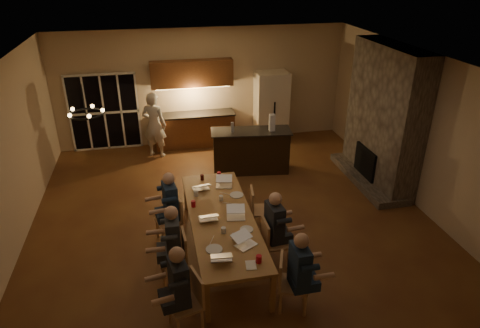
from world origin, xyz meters
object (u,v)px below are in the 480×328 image
redcup_far (219,175)px  can_cola (202,177)px  chair_left_mid (173,257)px  laptop_a (221,252)px  chair_left_near (185,304)px  laptop_e (200,184)px  refrigerator (271,107)px  laptop_c (208,213)px  mug_front (223,230)px  can_silver (234,237)px  chair_right_far (262,210)px  chandelier (86,114)px  chair_right_mid (276,242)px  laptop_d (236,212)px  bar_blender (272,123)px  redcup_near (259,259)px  laptop_b (246,240)px  plate_near (247,230)px  plate_left (214,249)px  chair_right_near (294,284)px  person_left_near (179,288)px  person_left_far (171,206)px  bar_bottle (232,127)px  mug_mid (221,198)px  dining_table (222,234)px  plate_far (237,195)px  person_right_mid (274,228)px  redcup_mid (193,204)px  person_left_mid (174,243)px  standing_person (154,125)px  bar_island (251,151)px  laptop_f (224,181)px

redcup_far → can_cola: 0.36m
chair_left_mid → laptop_a: 1.00m
laptop_a → can_cola: 2.56m
chair_left_near → laptop_e: bearing=151.8°
refrigerator → laptop_c: (-2.53, -4.97, -0.14)m
mug_front → can_silver: can_silver is taller
chair_right_far → chandelier: 3.71m
chair_right_mid → laptop_d: size_ratio=2.78×
chair_left_mid → bar_blender: (2.65, 3.56, 0.84)m
redcup_near → redcup_far: (-0.13, 2.82, 0.00)m
laptop_b → plate_near: bearing=46.7°
chandelier → plate_left: 2.83m
chair_right_near → chandelier: 4.02m
person_left_near → laptop_b: 1.31m
person_left_far → laptop_e: (0.61, 0.45, 0.17)m
chair_left_near → bar_bottle: (1.61, 4.74, 0.76)m
chandelier → plate_near: bearing=-14.8°
chandelier → bar_bottle: size_ratio=2.19×
chair_right_near → mug_mid: (-0.74, 2.11, 0.36)m
dining_table → bar_blender: 3.58m
mug_front → plate_far: 1.25m
person_right_mid → redcup_mid: 1.56m
person_left_far → bar_blender: bar_blender is taller
chair_right_mid → person_left_mid: (-1.73, -0.01, 0.24)m
chair_left_mid → person_left_far: (0.06, 1.20, 0.24)m
can_cola → standing_person: bearing=105.7°
redcup_mid → person_left_near: bearing=-101.9°
chair_right_near → person_left_mid: size_ratio=0.64×
chair_left_near → mug_mid: (0.90, 2.19, 0.36)m
person_left_far → standing_person: size_ratio=0.78×
chair_right_far → person_left_mid: (-1.76, -1.07, 0.24)m
mug_front → standing_person: bearing=101.0°
laptop_e → dining_table: bearing=92.4°
chair_left_mid → mug_front: bearing=93.2°
laptop_b → person_right_mid: bearing=8.0°
laptop_d → redcup_mid: laptop_d is taller
bar_island → chandelier: chandelier is taller
refrigerator → chandelier: 6.67m
plate_left → redcup_mid: bearing=97.4°
mug_front → plate_near: 0.39m
bar_island → laptop_a: size_ratio=6.05×
laptop_d → person_left_far: bearing=155.4°
person_left_near → person_left_mid: 1.06m
redcup_far → plate_near: (0.14, -1.96, -0.05)m
mug_mid → laptop_e: bearing=121.1°
laptop_f → mug_front: 1.58m
dining_table → standing_person: 4.64m
mug_mid → chair_right_far: bearing=-0.0°
person_left_mid → redcup_mid: size_ratio=11.50×
person_left_mid → laptop_a: size_ratio=4.31×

